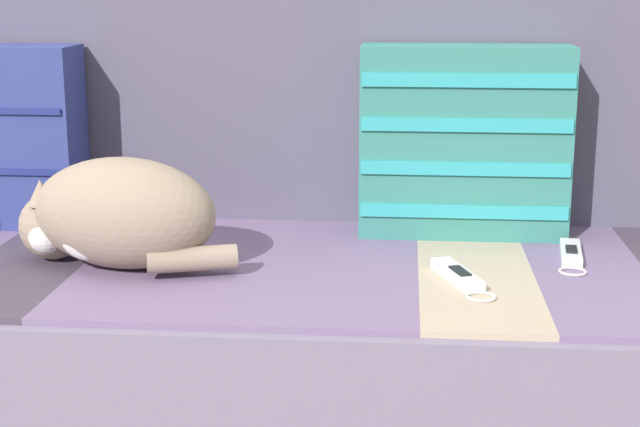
{
  "coord_description": "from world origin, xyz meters",
  "views": [
    {
      "loc": [
        0.37,
        -1.58,
        0.85
      ],
      "look_at": [
        0.22,
        0.06,
        0.46
      ],
      "focal_mm": 55.0,
      "sensor_mm": 36.0,
      "label": 1
    }
  ],
  "objects_px": {
    "sleeping_cat": "(114,216)",
    "game_remote_far": "(571,254)",
    "throw_pillow_striped": "(464,141)",
    "couch": "(206,345)",
    "game_remote_near": "(459,276)"
  },
  "relations": [
    {
      "from": "couch",
      "to": "sleeping_cat",
      "type": "distance_m",
      "value": 0.32
    },
    {
      "from": "couch",
      "to": "sleeping_cat",
      "type": "relative_size",
      "value": 5.13
    },
    {
      "from": "couch",
      "to": "game_remote_far",
      "type": "height_order",
      "value": "game_remote_far"
    },
    {
      "from": "couch",
      "to": "throw_pillow_striped",
      "type": "bearing_deg",
      "value": 21.72
    },
    {
      "from": "game_remote_near",
      "to": "game_remote_far",
      "type": "distance_m",
      "value": 0.26
    },
    {
      "from": "game_remote_far",
      "to": "throw_pillow_striped",
      "type": "bearing_deg",
      "value": 138.41
    },
    {
      "from": "sleeping_cat",
      "to": "game_remote_near",
      "type": "height_order",
      "value": "sleeping_cat"
    },
    {
      "from": "throw_pillow_striped",
      "to": "game_remote_far",
      "type": "relative_size",
      "value": 2.05
    },
    {
      "from": "sleeping_cat",
      "to": "game_remote_far",
      "type": "xyz_separation_m",
      "value": [
        0.81,
        0.11,
        -0.08
      ]
    },
    {
      "from": "couch",
      "to": "game_remote_far",
      "type": "bearing_deg",
      "value": 2.05
    },
    {
      "from": "couch",
      "to": "game_remote_near",
      "type": "relative_size",
      "value": 10.15
    },
    {
      "from": "sleeping_cat",
      "to": "game_remote_far",
      "type": "bearing_deg",
      "value": 8.04
    },
    {
      "from": "couch",
      "to": "game_remote_far",
      "type": "relative_size",
      "value": 10.7
    },
    {
      "from": "game_remote_near",
      "to": "couch",
      "type": "bearing_deg",
      "value": 164.65
    },
    {
      "from": "sleeping_cat",
      "to": "game_remote_near",
      "type": "bearing_deg",
      "value": -3.53
    }
  ]
}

